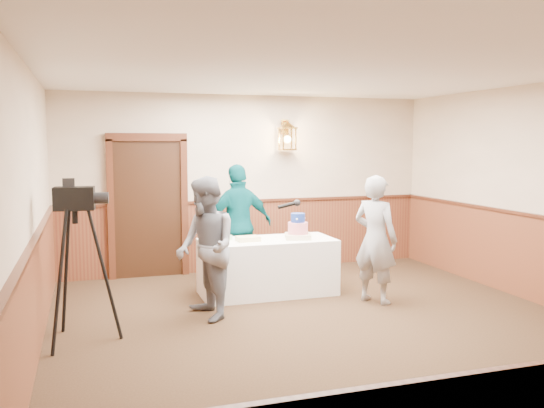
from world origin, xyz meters
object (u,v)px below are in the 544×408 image
Objects in this scene: display_table at (267,267)px; tiered_cake at (298,229)px; baker at (375,239)px; tv_camera_rig at (77,273)px; interviewer at (206,248)px; sheet_cake_green at (219,237)px; sheet_cake_yellow at (248,239)px; assistant_p at (239,225)px.

display_table is 4.30× the size of tiered_cake.
baker is 3.63m from tv_camera_rig.
tiered_cake is 0.25× the size of interviewer.
baker is at bearing -27.98° from sheet_cake_green.
display_table is at bearing 23.32° from baker.
sheet_cake_green is at bearing 151.05° from sheet_cake_yellow.
tiered_cake reaches higher than display_table.
baker is at bearing -43.97° from tiered_cake.
assistant_p reaches higher than sheet_cake_green.
tv_camera_rig reaches higher than tiered_cake.
display_table is 6.11× the size of sheet_cake_yellow.
assistant_p is (0.78, 1.47, 0.04)m from interviewer.
sheet_cake_green is at bearing 166.60° from display_table.
display_table is at bearing 120.92° from interviewer.
assistant_p is (-0.23, 0.63, 0.50)m from display_table.
baker is 0.94× the size of assistant_p.
sheet_cake_green reaches higher than display_table.
tiered_cake is 0.25× the size of baker.
sheet_cake_green is (-0.36, 0.20, 0.00)m from sheet_cake_yellow.
tv_camera_rig reaches higher than display_table.
display_table is 0.66m from tiered_cake.
interviewer is 2.20m from baker.
tiered_cake is 1.42× the size of sheet_cake_yellow.
tiered_cake is at bearing 13.91° from baker.
sheet_cake_green is at bearing 150.74° from interviewer.
tv_camera_rig is (-1.78, -1.37, -0.06)m from sheet_cake_green.
sheet_cake_yellow is at bearing 128.81° from interviewer.
assistant_p reaches higher than baker.
baker is (2.20, 0.02, -0.01)m from interviewer.
baker reaches higher than sheet_cake_green.
interviewer is at bearing -151.55° from tiered_cake.
tiered_cake reaches higher than sheet_cake_green.
tiered_cake is at bearing -2.07° from sheet_cake_yellow.
interviewer reaches higher than tv_camera_rig.
tv_camera_rig is at bearing -142.48° from sheet_cake_green.
interviewer is 1.04× the size of tv_camera_rig.
sheet_cake_green is 0.64m from assistant_p.
interviewer is at bearing -132.35° from sheet_cake_yellow.
display_table is 0.84m from assistant_p.
tiered_cake is 1.43× the size of sheet_cake_green.
display_table is 0.77m from sheet_cake_green.
sheet_cake_yellow is 0.18× the size of baker.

